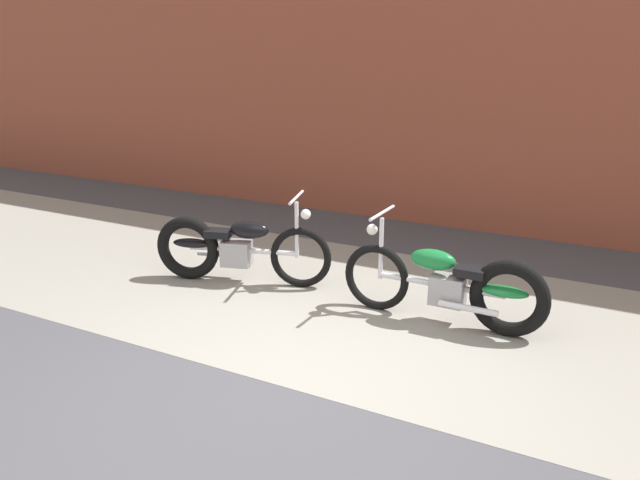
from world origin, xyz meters
name	(u,v)px	position (x,y,z in m)	size (l,w,h in m)	color
ground_plane	(282,387)	(0.00, 0.00, 0.00)	(80.00, 80.00, 0.00)	#47474C
sidewalk_slab	(371,307)	(0.00, 1.75, 0.00)	(36.00, 3.50, 0.01)	gray
brick_building_wall	(476,66)	(0.00, 5.20, 2.26)	(36.00, 0.50, 4.51)	brown
motorcycle_black	(230,248)	(-1.69, 1.69, 0.40)	(1.95, 0.81, 1.03)	black
motorcycle_green	(456,286)	(0.86, 1.74, 0.40)	(2.01, 0.58, 1.03)	black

